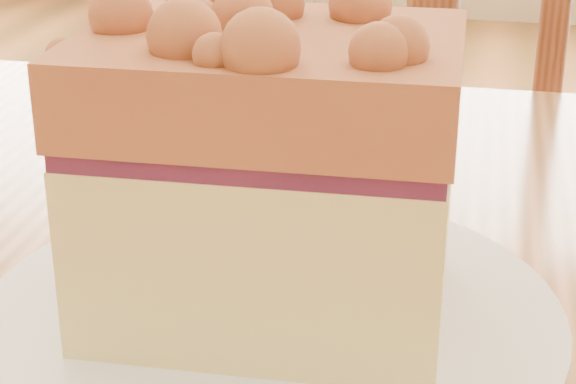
{
  "coord_description": "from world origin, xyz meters",
  "views": [
    {
      "loc": [
        0.02,
        -0.04,
        0.96
      ],
      "look_at": [
        -0.05,
        0.31,
        0.8
      ],
      "focal_mm": 62.0,
      "sensor_mm": 36.0,
      "label": 1
    }
  ],
  "objects": [
    {
      "name": "plate",
      "position": [
        -0.05,
        0.28,
        0.76
      ],
      "size": [
        0.22,
        0.22,
        0.02
      ],
      "color": "white",
      "rests_on": "cafe_table_main"
    },
    {
      "name": "cake_slice",
      "position": [
        -0.05,
        0.28,
        0.83
      ],
      "size": [
        0.14,
        0.1,
        0.12
      ],
      "rotation": [
        0.0,
        0.0,
        0.04
      ],
      "color": "#FAE28D",
      "rests_on": "plate"
    }
  ]
}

